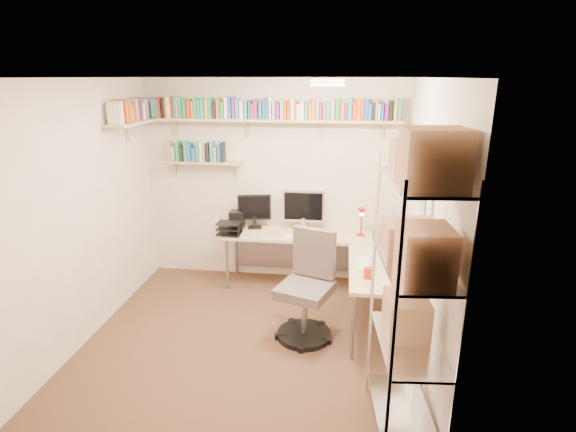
% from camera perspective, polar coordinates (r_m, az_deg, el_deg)
% --- Properties ---
extents(ground, '(3.20, 3.20, 0.00)m').
position_cam_1_polar(ground, '(4.71, -4.72, -14.92)').
color(ground, '#4B2C20').
rests_on(ground, ground).
extents(room_shell, '(3.24, 3.04, 2.52)m').
position_cam_1_polar(room_shell, '(4.10, -5.18, 3.70)').
color(room_shell, beige).
rests_on(room_shell, ground).
extents(wall_shelves, '(3.12, 1.09, 0.80)m').
position_cam_1_polar(wall_shelves, '(5.37, -6.98, 12.08)').
color(wall_shelves, tan).
rests_on(wall_shelves, ground).
extents(corner_desk, '(2.12, 1.80, 1.20)m').
position_cam_1_polar(corner_desk, '(5.22, 2.47, -3.17)').
color(corner_desk, tan).
rests_on(corner_desk, ground).
extents(office_chair, '(0.61, 0.62, 1.08)m').
position_cam_1_polar(office_chair, '(4.51, 2.46, -9.78)').
color(office_chair, black).
rests_on(office_chair, ground).
extents(wire_rack, '(0.50, 0.90, 2.24)m').
position_cam_1_polar(wire_rack, '(3.02, 16.11, -3.45)').
color(wire_rack, silver).
rests_on(wire_rack, ground).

